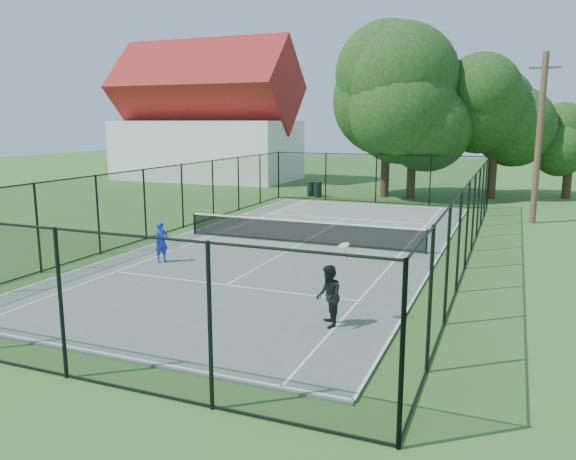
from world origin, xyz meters
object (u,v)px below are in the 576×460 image
at_px(tennis_net, 301,231).
at_px(player_black, 329,296).
at_px(trash_bin_right, 318,189).
at_px(player_blue, 162,242).
at_px(trash_bin_left, 311,189).
at_px(utility_pole, 539,138).

relative_size(tennis_net, player_black, 4.98).
bearing_deg(trash_bin_right, player_blue, -87.83).
bearing_deg(trash_bin_left, tennis_net, -71.80).
xyz_separation_m(tennis_net, trash_bin_right, (-4.18, 14.19, -0.06)).
height_order(trash_bin_left, player_black, player_black).
height_order(trash_bin_right, player_blue, player_blue).
height_order(tennis_net, trash_bin_left, tennis_net).
bearing_deg(player_black, tennis_net, 114.70).
xyz_separation_m(utility_pole, player_blue, (-12.30, -13.70, -3.37)).
xyz_separation_m(trash_bin_left, player_blue, (1.32, -19.26, 0.29)).
bearing_deg(player_blue, tennis_net, 53.57).
xyz_separation_m(trash_bin_left, utility_pole, (13.62, -5.57, 3.65)).
relative_size(trash_bin_right, utility_pole, 0.12).
relative_size(trash_bin_right, player_blue, 0.71).
bearing_deg(trash_bin_left, player_black, -69.33).
distance_m(tennis_net, utility_pole, 13.10).
bearing_deg(player_blue, trash_bin_right, 92.17).
distance_m(trash_bin_left, trash_bin_right, 0.72).
xyz_separation_m(utility_pole, player_black, (-4.91, -17.54, -3.32)).
relative_size(player_blue, player_black, 0.71).
relative_size(tennis_net, player_blue, 7.03).
bearing_deg(player_black, trash_bin_left, 110.67).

